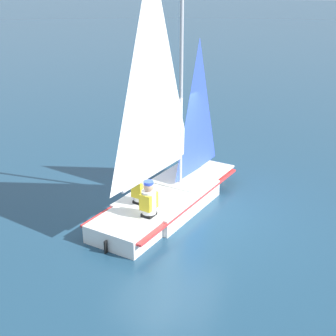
% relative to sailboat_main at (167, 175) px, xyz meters
% --- Properties ---
extents(ground_plane, '(260.00, 260.00, 0.00)m').
position_rel_sailboat_main_xyz_m(ground_plane, '(0.03, -0.01, -0.82)').
color(ground_plane, navy).
extents(sailboat_main, '(4.71, 2.51, 5.67)m').
position_rel_sailboat_main_xyz_m(sailboat_main, '(0.00, 0.00, 0.00)').
color(sailboat_main, white).
rests_on(sailboat_main, ground_plane).
extents(sailor_helm, '(0.39, 0.36, 1.16)m').
position_rel_sailboat_main_xyz_m(sailor_helm, '(-0.67, 0.42, -0.19)').
color(sailor_helm, black).
rests_on(sailor_helm, ground_plane).
extents(sailor_crew, '(0.39, 0.36, 1.16)m').
position_rel_sailboat_main_xyz_m(sailor_crew, '(-1.20, 0.02, -0.19)').
color(sailor_crew, black).
rests_on(sailor_crew, ground_plane).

